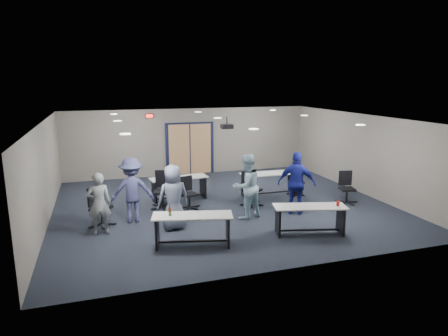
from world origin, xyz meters
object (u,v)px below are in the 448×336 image
object	(u,v)px
person_lightblue	(246,186)
person_navy	(297,183)
chair_loose_right	(347,188)
table_back_right	(269,180)
person_plaid	(173,197)
chair_loose_left	(101,207)
person_gray	(99,204)
table_front_left	(192,224)
person_back	(132,190)
chair_back_c	(252,188)
chair_back_a	(162,190)
table_front_right	(310,215)
table_back_left	(179,184)
chair_back_b	(189,193)
chair_back_d	(296,182)

from	to	relation	value
person_lightblue	person_navy	distance (m)	1.50
chair_loose_right	table_back_right	bearing A→B (deg)	156.78
person_plaid	person_lightblue	world-z (taller)	person_lightblue
chair_loose_left	person_gray	size ratio (longest dim) A/B	0.67
table_front_left	person_gray	world-z (taller)	person_gray
table_back_right	person_plaid	xyz separation A→B (m)	(-3.62, -2.05, 0.32)
person_lightblue	person_back	size ratio (longest dim) A/B	1.03
chair_back_c	person_lightblue	bearing A→B (deg)	-151.62
person_gray	person_navy	xyz separation A→B (m)	(5.44, -0.07, 0.11)
chair_back_a	person_plaid	world-z (taller)	person_plaid
chair_back_a	person_back	xyz separation A→B (m)	(-0.96, -0.90, 0.32)
table_front_left	person_back	xyz separation A→B (m)	(-1.18, 2.11, 0.37)
table_front_right	table_back_left	bearing A→B (deg)	137.83
table_front_right	chair_back_b	size ratio (longest dim) A/B	1.95
chair_loose_left	person_back	size ratio (longest dim) A/B	0.60
chair_loose_left	person_navy	size ratio (longest dim) A/B	0.58
table_back_left	chair_back_d	xyz separation A→B (m)	(3.90, -0.63, -0.05)
chair_back_d	person_gray	bearing A→B (deg)	178.82
chair_back_c	chair_loose_right	size ratio (longest dim) A/B	1.06
table_back_left	chair_back_d	world-z (taller)	chair_back_d
person_plaid	table_back_right	bearing A→B (deg)	-159.38
table_front_left	person_gray	xyz separation A→B (m)	(-2.05, 1.39, 0.28)
table_back_left	chair_back_b	xyz separation A→B (m)	(0.11, -1.00, -0.03)
table_back_right	chair_back_a	world-z (taller)	chair_back_a
chair_back_d	person_navy	world-z (taller)	person_navy
table_front_left	person_gray	size ratio (longest dim) A/B	1.22
table_back_left	person_plaid	world-z (taller)	person_plaid
person_plaid	person_back	world-z (taller)	person_back
table_front_right	chair_back_c	size ratio (longest dim) A/B	1.77
chair_back_c	person_navy	size ratio (longest dim) A/B	0.59
person_navy	table_front_right	bearing A→B (deg)	108.12
table_front_right	chair_back_d	bearing A→B (deg)	82.54
chair_back_a	person_navy	world-z (taller)	person_navy
chair_back_d	table_front_left	bearing A→B (deg)	-160.57
table_front_right	chair_loose_right	size ratio (longest dim) A/B	1.88
chair_loose_left	person_back	bearing A→B (deg)	-54.25
table_back_right	chair_loose_left	world-z (taller)	chair_loose_left
chair_back_a	chair_back_b	bearing A→B (deg)	-4.19
person_back	table_back_right	bearing A→B (deg)	-162.71
chair_loose_right	person_plaid	distance (m)	5.66
person_lightblue	chair_back_d	bearing A→B (deg)	-165.33
table_front_left	table_back_left	size ratio (longest dim) A/B	1.03
table_front_left	table_front_right	xyz separation A→B (m)	(2.99, -0.18, -0.02)
chair_back_b	chair_loose_right	world-z (taller)	chair_loose_right
chair_back_d	person_navy	size ratio (longest dim) A/B	0.50
table_front_right	table_back_right	xyz separation A→B (m)	(0.42, 3.44, 0.04)
table_back_right	chair_back_a	bearing A→B (deg)	-174.51
person_plaid	person_navy	world-z (taller)	person_navy
table_back_right	person_lightblue	xyz separation A→B (m)	(-1.51, -1.81, 0.37)
chair_back_a	table_front_right	bearing A→B (deg)	-28.96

